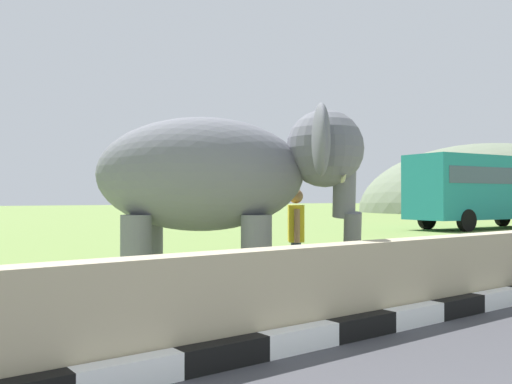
% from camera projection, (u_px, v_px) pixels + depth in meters
% --- Properties ---
extents(striped_curb, '(16.20, 0.20, 0.24)m').
position_uv_depth(striped_curb, '(178.00, 364.00, 4.66)').
color(striped_curb, white).
rests_on(striped_curb, ground_plane).
extents(barrier_parapet, '(28.00, 0.36, 1.00)m').
position_uv_depth(barrier_parapet, '(348.00, 287.00, 6.32)').
color(barrier_parapet, tan).
rests_on(barrier_parapet, ground_plane).
extents(elephant, '(3.93, 3.68, 2.83)m').
position_uv_depth(elephant, '(224.00, 177.00, 8.31)').
color(elephant, slate).
rests_on(elephant, ground_plane).
extents(person_handler, '(0.45, 0.55, 1.66)m').
position_uv_depth(person_handler, '(296.00, 235.00, 8.83)').
color(person_handler, navy).
rests_on(person_handler, ground_plane).
extents(bus_teal, '(9.14, 3.53, 3.50)m').
position_uv_depth(bus_teal, '(486.00, 186.00, 27.30)').
color(bus_teal, teal).
rests_on(bus_teal, ground_plane).
extents(hill_east, '(32.01, 25.61, 14.87)m').
position_uv_depth(hill_east, '(491.00, 211.00, 61.32)').
color(hill_east, slate).
rests_on(hill_east, ground_plane).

